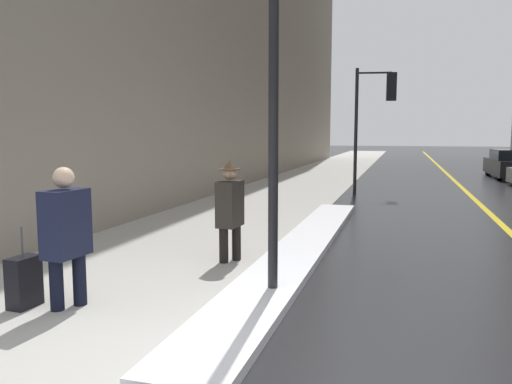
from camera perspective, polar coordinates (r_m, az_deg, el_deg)
The scene contains 9 objects.
ground_plane at distance 4.59m, azimuth -9.94°, elevation -19.13°, with size 160.00×160.00×0.00m, color #232326.
sidewalk_slab at distance 19.18m, azimuth 4.72°, elevation 0.73°, with size 4.00×80.00×0.01m.
road_centre_stripe at distance 18.91m, azimuth 22.81°, elevation 0.13°, with size 0.16×80.00×0.00m.
snow_bank_curb at distance 8.54m, azimuth 5.16°, elevation -6.41°, with size 0.85×9.94×0.12m.
lamp_post at distance 6.08m, azimuth 2.05°, elevation 19.11°, with size 0.28×0.28×5.59m.
traffic_light_near at distance 16.92m, azimuth 13.67°, elevation 9.80°, with size 1.30×0.46×4.10m.
pedestrian_in_glasses at distance 6.02m, azimuth -20.90°, elevation -4.19°, with size 0.35×0.55×1.62m.
pedestrian_trailing at distance 7.69m, azimuth -3.00°, elevation -1.72°, with size 0.34×0.51×1.59m.
rolling_suitcase at distance 6.36m, azimuth -24.98°, elevation -9.33°, with size 0.25×0.38×0.95m.
Camera 1 is at (1.87, -3.69, 1.99)m, focal length 35.00 mm.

